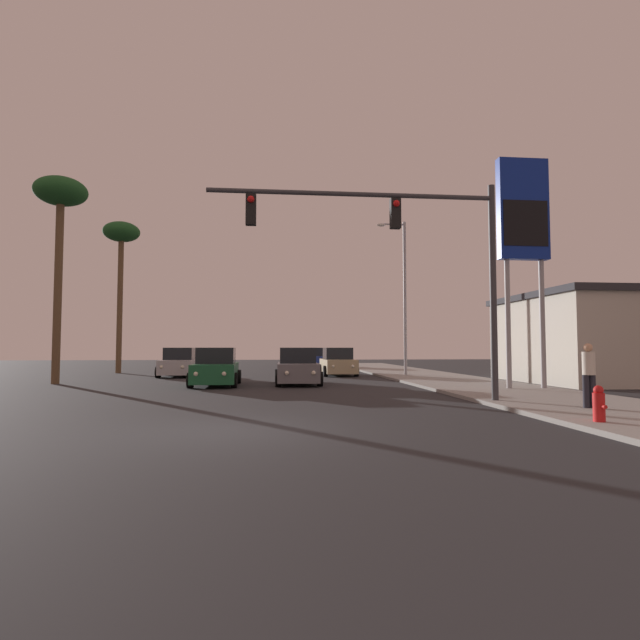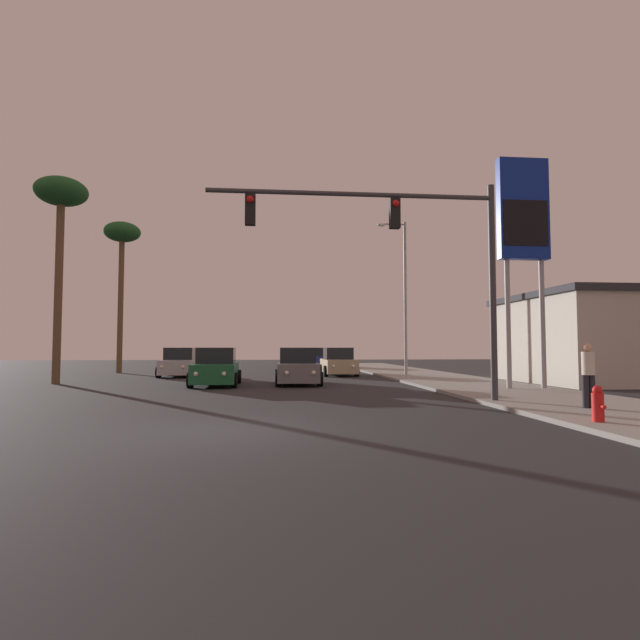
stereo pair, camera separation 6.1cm
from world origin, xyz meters
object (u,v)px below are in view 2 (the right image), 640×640
(gas_station_sign, at_px, (523,222))
(fire_hydrant, at_px, (598,404))
(car_green, at_px, (216,368))
(car_grey, at_px, (298,368))
(car_silver, at_px, (180,363))
(pedestrian_on_sidewalk, at_px, (588,372))
(traffic_light_mast, at_px, (409,243))
(palm_tree_near, at_px, (61,204))
(car_tan, at_px, (338,363))
(palm_tree_mid, at_px, (122,242))
(street_lamp, at_px, (403,289))
(car_blue, at_px, (318,359))

(gas_station_sign, height_order, fire_hydrant, gas_station_sign)
(car_green, distance_m, car_grey, 3.67)
(car_silver, relative_size, gas_station_sign, 0.48)
(car_silver, bearing_deg, pedestrian_on_sidewalk, 125.66)
(gas_station_sign, bearing_deg, traffic_light_mast, -144.38)
(car_green, height_order, palm_tree_near, palm_tree_near)
(car_tan, bearing_deg, car_grey, 67.94)
(car_silver, height_order, pedestrian_on_sidewalk, pedestrian_on_sidewalk)
(car_silver, distance_m, pedestrian_on_sidewalk, 22.15)
(car_green, bearing_deg, palm_tree_mid, -58.19)
(car_tan, xyz_separation_m, palm_tree_near, (-13.99, -5.81, 7.71))
(street_lamp, height_order, palm_tree_mid, palm_tree_mid)
(car_blue, height_order, car_green, same)
(car_blue, bearing_deg, fire_hydrant, 95.41)
(car_blue, bearing_deg, car_grey, 81.80)
(car_grey, bearing_deg, traffic_light_mast, 110.05)
(car_grey, bearing_deg, car_silver, -44.79)
(car_blue, bearing_deg, palm_tree_near, 51.08)
(gas_station_sign, bearing_deg, car_blue, 104.63)
(gas_station_sign, xyz_separation_m, palm_tree_near, (-19.80, 5.83, 1.85))
(car_silver, height_order, car_grey, same)
(car_blue, relative_size, traffic_light_mast, 0.50)
(car_grey, relative_size, fire_hydrant, 5.70)
(car_blue, xyz_separation_m, traffic_light_mast, (0.28, -27.10, 4.03))
(fire_hydrant, bearing_deg, car_tan, 98.11)
(fire_hydrant, xyz_separation_m, palm_tree_near, (-16.86, 14.33, 7.98))
(car_green, relative_size, street_lamp, 0.48)
(car_grey, bearing_deg, gas_station_sign, 153.87)
(car_grey, bearing_deg, car_blue, -96.65)
(car_silver, xyz_separation_m, fire_hydrant, (12.23, -19.81, -0.27))
(car_silver, bearing_deg, street_lamp, 172.52)
(car_grey, bearing_deg, car_green, 8.30)
(car_tan, xyz_separation_m, car_blue, (-0.20, 11.37, 0.00))
(car_grey, height_order, street_lamp, street_lamp)
(car_blue, height_order, car_grey, same)
(car_tan, xyz_separation_m, fire_hydrant, (2.87, -20.13, -0.27))
(fire_hydrant, bearing_deg, car_silver, 121.69)
(car_blue, height_order, street_lamp, street_lamp)
(car_tan, distance_m, traffic_light_mast, 16.24)
(car_tan, height_order, fire_hydrant, car_tan)
(palm_tree_mid, bearing_deg, car_tan, -16.53)
(car_tan, bearing_deg, pedestrian_on_sidewalk, 102.71)
(pedestrian_on_sidewalk, bearing_deg, car_grey, 123.28)
(car_green, bearing_deg, street_lamp, -150.40)
(car_silver, relative_size, car_grey, 1.00)
(car_green, height_order, traffic_light_mast, traffic_light_mast)
(pedestrian_on_sidewalk, xyz_separation_m, palm_tree_near, (-18.19, 12.03, 7.43))
(fire_hydrant, distance_m, palm_tree_mid, 30.82)
(car_tan, xyz_separation_m, pedestrian_on_sidewalk, (4.20, -17.84, 0.27))
(car_tan, xyz_separation_m, car_grey, (-2.82, -7.14, 0.00))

